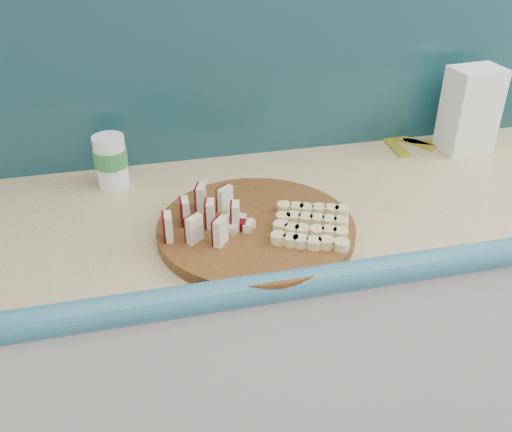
% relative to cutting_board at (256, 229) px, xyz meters
% --- Properties ---
extents(kitchen_counter, '(2.20, 0.63, 0.91)m').
position_rel_cutting_board_xyz_m(kitchen_counter, '(0.37, 0.12, -0.47)').
color(kitchen_counter, silver).
rests_on(kitchen_counter, ground).
extents(backsplash, '(2.20, 0.02, 0.50)m').
position_rel_cutting_board_xyz_m(backsplash, '(0.37, 0.40, 0.24)').
color(backsplash, teal).
rests_on(backsplash, kitchen_counter).
extents(cutting_board, '(0.55, 0.55, 0.03)m').
position_rel_cutting_board_xyz_m(cutting_board, '(0.00, 0.00, 0.00)').
color(cutting_board, '#4B2710').
rests_on(cutting_board, kitchen_counter).
extents(apple_wedges, '(0.17, 0.18, 0.06)m').
position_rel_cutting_board_xyz_m(apple_wedges, '(-0.11, 0.01, 0.04)').
color(apple_wedges, beige).
rests_on(apple_wedges, cutting_board).
extents(apple_chunks, '(0.06, 0.06, 0.02)m').
position_rel_cutting_board_xyz_m(apple_chunks, '(-0.02, 0.01, 0.02)').
color(apple_chunks, beige).
rests_on(apple_chunks, cutting_board).
extents(banana_slices, '(0.20, 0.20, 0.02)m').
position_rel_cutting_board_xyz_m(banana_slices, '(0.11, -0.04, 0.02)').
color(banana_slices, beige).
rests_on(banana_slices, cutting_board).
extents(flour_bag, '(0.14, 0.11, 0.23)m').
position_rel_cutting_board_xyz_m(flour_bag, '(0.66, 0.29, 0.10)').
color(flour_bag, white).
rests_on(flour_bag, kitchen_counter).
extents(canister, '(0.08, 0.08, 0.13)m').
position_rel_cutting_board_xyz_m(canister, '(-0.29, 0.30, 0.05)').
color(canister, white).
rests_on(canister, kitchen_counter).
extents(banana_peel, '(0.20, 0.17, 0.01)m').
position_rel_cutting_board_xyz_m(banana_peel, '(0.53, 0.35, -0.01)').
color(banana_peel, gold).
rests_on(banana_peel, kitchen_counter).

